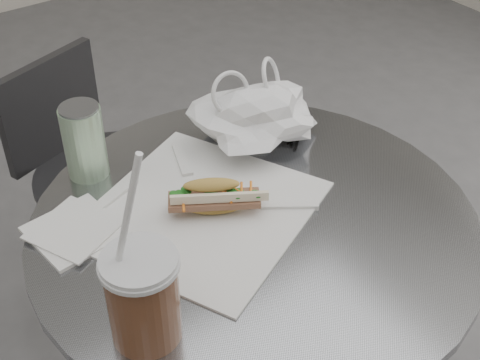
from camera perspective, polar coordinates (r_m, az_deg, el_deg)
cafe_table at (r=1.32m, az=1.08°, el=-12.32°), size 0.76×0.76×0.74m
chair_far at (r=1.82m, az=-11.49°, el=-2.43°), size 0.40×0.42×0.72m
sandwich_paper at (r=1.14m, az=-3.36°, el=-2.63°), size 0.47×0.46×0.00m
banh_mi at (r=1.12m, az=-2.30°, el=-1.45°), size 0.20×0.16×0.06m
iced_coffee at (r=0.91m, az=-8.30°, el=-9.76°), size 0.11×0.11×0.31m
sunglasses at (r=1.34m, az=4.92°, el=5.17°), size 0.10×0.09×0.05m
plastic_bag at (r=1.27m, az=1.50°, el=5.33°), size 0.28×0.24×0.12m
napkin_stack at (r=1.13m, az=-13.91°, el=-4.19°), size 0.16×0.16×0.01m
drink_can at (r=1.22m, az=-13.16°, el=3.24°), size 0.07×0.07×0.14m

